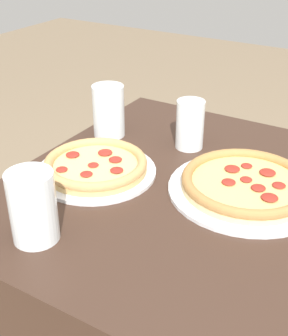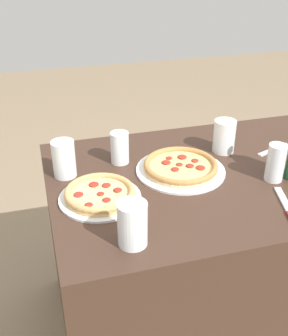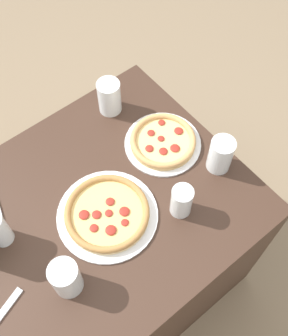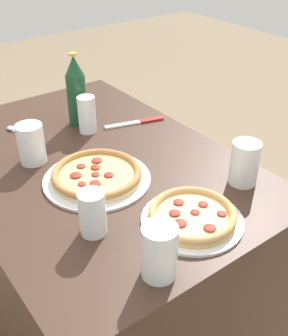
% 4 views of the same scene
% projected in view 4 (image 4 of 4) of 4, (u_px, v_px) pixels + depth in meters
% --- Properties ---
extents(ground_plane, '(8.00, 8.00, 0.00)m').
position_uv_depth(ground_plane, '(103.00, 311.00, 1.73)').
color(ground_plane, '#847056').
extents(table, '(1.17, 0.80, 0.73)m').
position_uv_depth(table, '(97.00, 245.00, 1.54)').
color(table, '#3D281E').
rests_on(table, ground_plane).
extents(pizza_veggie, '(0.32, 0.32, 0.04)m').
position_uv_depth(pizza_veggie, '(97.00, 175.00, 1.23)').
color(pizza_veggie, silver).
rests_on(pizza_veggie, table).
extents(pizza_salami, '(0.26, 0.26, 0.04)m').
position_uv_depth(pizza_salami, '(192.00, 216.00, 1.07)').
color(pizza_salami, silver).
rests_on(pizza_salami, table).
extents(glass_mango_juice, '(0.08, 0.08, 0.13)m').
position_uv_depth(glass_mango_juice, '(31.00, 146.00, 1.30)').
color(glass_mango_juice, white).
rests_on(glass_mango_juice, table).
extents(glass_orange_juice, '(0.06, 0.06, 0.13)m').
position_uv_depth(glass_orange_juice, '(87.00, 115.00, 1.47)').
color(glass_orange_juice, white).
rests_on(glass_orange_juice, table).
extents(glass_lemonade, '(0.08, 0.08, 0.13)m').
position_uv_depth(glass_lemonade, '(159.00, 254.00, 0.90)').
color(glass_lemonade, white).
rests_on(glass_lemonade, table).
extents(glass_cola, '(0.08, 0.08, 0.13)m').
position_uv_depth(glass_cola, '(244.00, 165.00, 1.20)').
color(glass_cola, white).
rests_on(glass_cola, table).
extents(glass_iced_tea, '(0.07, 0.07, 0.12)m').
position_uv_depth(glass_iced_tea, '(93.00, 215.00, 1.02)').
color(glass_iced_tea, white).
rests_on(glass_iced_tea, table).
extents(beer_bottle, '(0.07, 0.07, 0.26)m').
position_uv_depth(beer_bottle, '(76.00, 91.00, 1.49)').
color(beer_bottle, '#194728').
rests_on(beer_bottle, table).
extents(knife, '(0.08, 0.23, 0.01)m').
position_uv_depth(knife, '(137.00, 122.00, 1.56)').
color(knife, maroon).
rests_on(knife, table).
extents(spoon, '(0.16, 0.08, 0.01)m').
position_uv_depth(spoon, '(20.00, 132.00, 1.49)').
color(spoon, silver).
rests_on(spoon, table).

